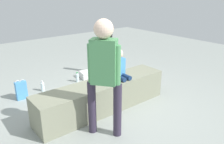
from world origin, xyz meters
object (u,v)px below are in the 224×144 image
object	(u,v)px
adult_standing	(104,69)
water_bottle_near_gift	(77,77)
gift_bag	(21,90)
cake_plate	(108,81)
handbag_black_leather	(116,78)
cake_box_white	(88,74)
child_seated	(119,65)
party_cup_red	(63,104)
water_bottle_far_side	(43,86)

from	to	relation	value
adult_standing	water_bottle_near_gift	xyz separation A→B (m)	(0.64, 1.80, -0.82)
gift_bag	cake_plate	bearing A→B (deg)	-51.75
gift_bag	handbag_black_leather	size ratio (longest dim) A/B	1.06
gift_bag	cake_box_white	world-z (taller)	gift_bag
adult_standing	handbag_black_leather	bearing A→B (deg)	45.00
child_seated	party_cup_red	bearing A→B (deg)	147.55
gift_bag	water_bottle_near_gift	xyz separation A→B (m)	(1.17, 0.07, -0.07)
child_seated	gift_bag	size ratio (longest dim) A/B	1.33
party_cup_red	water_bottle_near_gift	bearing A→B (deg)	46.67
cake_box_white	water_bottle_near_gift	bearing A→B (deg)	-166.97
gift_bag	handbag_black_leather	distance (m)	1.82
water_bottle_near_gift	handbag_black_leather	xyz separation A→B (m)	(0.57, -0.60, 0.03)
adult_standing	party_cup_red	distance (m)	1.35
adult_standing	cake_plate	distance (m)	0.79
cake_plate	adult_standing	bearing A→B (deg)	-132.10
water_bottle_far_side	cake_plate	bearing A→B (deg)	-67.38
child_seated	gift_bag	distance (m)	1.79
cake_plate	handbag_black_leather	world-z (taller)	cake_plate
handbag_black_leather	cake_plate	bearing A→B (deg)	-136.84
adult_standing	cake_box_white	xyz separation A→B (m)	(0.95, 1.87, -0.85)
adult_standing	cake_plate	bearing A→B (deg)	47.90
gift_bag	water_bottle_near_gift	size ratio (longest dim) A/B	1.71
water_bottle_near_gift	party_cup_red	distance (m)	1.07
gift_bag	handbag_black_leather	xyz separation A→B (m)	(1.74, -0.52, -0.04)
cake_plate	water_bottle_far_side	size ratio (longest dim) A/B	1.09
water_bottle_near_gift	cake_plate	bearing A→B (deg)	-98.50
cake_box_white	handbag_black_leather	size ratio (longest dim) A/B	0.94
gift_bag	cake_box_white	distance (m)	1.49
child_seated	water_bottle_near_gift	world-z (taller)	child_seated
cake_plate	cake_box_white	distance (m)	1.53
adult_standing	handbag_black_leather	size ratio (longest dim) A/B	4.46
child_seated	water_bottle_near_gift	bearing A→B (deg)	92.28
cake_box_white	handbag_black_leather	xyz separation A→B (m)	(0.26, -0.67, 0.06)
adult_standing	party_cup_red	bearing A→B (deg)	95.16
cake_plate	water_bottle_near_gift	xyz separation A→B (m)	(0.20, 1.31, -0.40)
party_cup_red	cake_box_white	size ratio (longest dim) A/B	0.29
water_bottle_near_gift	cake_box_white	size ratio (longest dim) A/B	0.66
water_bottle_near_gift	party_cup_red	world-z (taller)	water_bottle_near_gift
child_seated	water_bottle_far_side	bearing A→B (deg)	121.78
adult_standing	cake_plate	xyz separation A→B (m)	(0.44, 0.49, -0.43)
gift_bag	adult_standing	bearing A→B (deg)	-72.85
adult_standing	cake_plate	size ratio (longest dim) A/B	6.79
cake_plate	child_seated	bearing A→B (deg)	8.80
adult_standing	water_bottle_far_side	size ratio (longest dim) A/B	7.43
adult_standing	cake_box_white	bearing A→B (deg)	63.13
adult_standing	water_bottle_near_gift	size ratio (longest dim) A/B	7.18
child_seated	cake_plate	size ratio (longest dim) A/B	2.16
adult_standing	water_bottle_far_side	world-z (taller)	adult_standing
gift_bag	cake_box_white	bearing A→B (deg)	5.56
cake_plate	handbag_black_leather	bearing A→B (deg)	43.16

